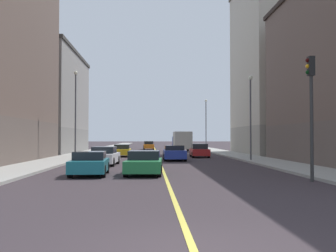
{
  "coord_description": "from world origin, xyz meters",
  "views": [
    {
      "loc": [
        -0.78,
        -7.14,
        2.03
      ],
      "look_at": [
        1.23,
        38.11,
        3.35
      ],
      "focal_mm": 42.44,
      "sensor_mm": 36.0,
      "label": 1
    }
  ],
  "objects_px": {
    "building_left_mid": "(277,66)",
    "car_white": "(104,156)",
    "car_blue": "(174,153)",
    "car_orange": "(149,146)",
    "traffic_light_left_near": "(311,100)",
    "street_lamp_left_far": "(206,120)",
    "street_lamp_right_near": "(76,106)",
    "car_teal": "(90,164)",
    "box_truck": "(182,141)",
    "street_lamp_left_near": "(251,109)",
    "building_right_midblock": "(44,102)",
    "car_red": "(199,151)",
    "car_yellow": "(122,151)",
    "car_green": "(144,163)"
  },
  "relations": [
    {
      "from": "traffic_light_left_near",
      "to": "street_lamp_left_near",
      "type": "distance_m",
      "value": 15.13
    },
    {
      "from": "street_lamp_left_far",
      "to": "car_teal",
      "type": "xyz_separation_m",
      "value": [
        -11.71,
        -38.49,
        -4.13
      ]
    },
    {
      "from": "car_red",
      "to": "car_white",
      "type": "bearing_deg",
      "value": -126.6
    },
    {
      "from": "car_yellow",
      "to": "box_truck",
      "type": "xyz_separation_m",
      "value": [
        7.55,
        14.28,
        0.89
      ]
    },
    {
      "from": "traffic_light_left_near",
      "to": "street_lamp_left_near",
      "type": "relative_size",
      "value": 0.81
    },
    {
      "from": "street_lamp_right_near",
      "to": "traffic_light_left_near",
      "type": "bearing_deg",
      "value": -52.64
    },
    {
      "from": "building_right_midblock",
      "to": "box_truck",
      "type": "relative_size",
      "value": 2.69
    },
    {
      "from": "building_left_mid",
      "to": "street_lamp_left_far",
      "type": "height_order",
      "value": "building_left_mid"
    },
    {
      "from": "car_yellow",
      "to": "car_teal",
      "type": "xyz_separation_m",
      "value": [
        -0.23,
        -21.13,
        -0.0
      ]
    },
    {
      "from": "building_right_midblock",
      "to": "street_lamp_right_near",
      "type": "xyz_separation_m",
      "value": [
        7.1,
        -16.11,
        -1.71
      ]
    },
    {
      "from": "building_right_midblock",
      "to": "building_left_mid",
      "type": "bearing_deg",
      "value": -9.87
    },
    {
      "from": "car_red",
      "to": "traffic_light_left_near",
      "type": "bearing_deg",
      "value": -83.97
    },
    {
      "from": "building_left_mid",
      "to": "street_lamp_left_near",
      "type": "height_order",
      "value": "building_left_mid"
    },
    {
      "from": "street_lamp_left_far",
      "to": "car_orange",
      "type": "bearing_deg",
      "value": 141.24
    },
    {
      "from": "street_lamp_right_near",
      "to": "street_lamp_left_far",
      "type": "height_order",
      "value": "street_lamp_right_near"
    },
    {
      "from": "car_green",
      "to": "building_left_mid",
      "type": "bearing_deg",
      "value": 58.52
    },
    {
      "from": "car_teal",
      "to": "car_white",
      "type": "bearing_deg",
      "value": 90.86
    },
    {
      "from": "traffic_light_left_near",
      "to": "car_green",
      "type": "relative_size",
      "value": 1.35
    },
    {
      "from": "street_lamp_left_near",
      "to": "box_truck",
      "type": "distance_m",
      "value": 24.3
    },
    {
      "from": "building_right_midblock",
      "to": "traffic_light_left_near",
      "type": "relative_size",
      "value": 3.34
    },
    {
      "from": "building_left_mid",
      "to": "traffic_light_left_near",
      "type": "distance_m",
      "value": 31.64
    },
    {
      "from": "traffic_light_left_near",
      "to": "car_blue",
      "type": "bearing_deg",
      "value": 107.31
    },
    {
      "from": "traffic_light_left_near",
      "to": "street_lamp_left_far",
      "type": "height_order",
      "value": "street_lamp_left_far"
    },
    {
      "from": "building_left_mid",
      "to": "car_green",
      "type": "distance_m",
      "value": 32.11
    },
    {
      "from": "building_left_mid",
      "to": "car_white",
      "type": "xyz_separation_m",
      "value": [
        -18.93,
        -18.47,
        -10.16
      ]
    },
    {
      "from": "car_blue",
      "to": "car_white",
      "type": "relative_size",
      "value": 0.93
    },
    {
      "from": "car_blue",
      "to": "car_orange",
      "type": "relative_size",
      "value": 1.06
    },
    {
      "from": "traffic_light_left_near",
      "to": "car_white",
      "type": "xyz_separation_m",
      "value": [
        -10.81,
        11.28,
        -3.11
      ]
    },
    {
      "from": "street_lamp_left_near",
      "to": "car_blue",
      "type": "height_order",
      "value": "street_lamp_left_near"
    },
    {
      "from": "car_red",
      "to": "car_green",
      "type": "bearing_deg",
      "value": -105.98
    },
    {
      "from": "car_yellow",
      "to": "car_green",
      "type": "relative_size",
      "value": 1.02
    },
    {
      "from": "car_yellow",
      "to": "car_orange",
      "type": "height_order",
      "value": "car_orange"
    },
    {
      "from": "street_lamp_left_near",
      "to": "car_teal",
      "type": "bearing_deg",
      "value": -135.25
    },
    {
      "from": "building_right_midblock",
      "to": "car_yellow",
      "type": "xyz_separation_m",
      "value": [
        10.98,
        -10.29,
        -6.03
      ]
    },
    {
      "from": "car_white",
      "to": "building_left_mid",
      "type": "bearing_deg",
      "value": 44.3
    },
    {
      "from": "building_left_mid",
      "to": "building_right_midblock",
      "type": "distance_m",
      "value": 30.29
    },
    {
      "from": "car_yellow",
      "to": "car_red",
      "type": "xyz_separation_m",
      "value": [
        8.07,
        -1.98,
        0.03
      ]
    },
    {
      "from": "street_lamp_left_near",
      "to": "street_lamp_left_far",
      "type": "xyz_separation_m",
      "value": [
        0.0,
        26.88,
        0.3
      ]
    },
    {
      "from": "street_lamp_right_near",
      "to": "car_blue",
      "type": "bearing_deg",
      "value": -10.81
    },
    {
      "from": "street_lamp_left_near",
      "to": "traffic_light_left_near",
      "type": "bearing_deg",
      "value": -93.86
    },
    {
      "from": "building_left_mid",
      "to": "street_lamp_left_near",
      "type": "bearing_deg",
      "value": -115.83
    },
    {
      "from": "car_red",
      "to": "car_green",
      "type": "xyz_separation_m",
      "value": [
        -5.39,
        -18.83,
        -0.04
      ]
    },
    {
      "from": "traffic_light_left_near",
      "to": "car_white",
      "type": "distance_m",
      "value": 15.93
    },
    {
      "from": "street_lamp_left_near",
      "to": "building_left_mid",
      "type": "bearing_deg",
      "value": 64.17
    },
    {
      "from": "street_lamp_left_near",
      "to": "street_lamp_right_near",
      "type": "xyz_separation_m",
      "value": [
        -15.36,
        3.7,
        0.48
      ]
    },
    {
      "from": "building_right_midblock",
      "to": "car_red",
      "type": "xyz_separation_m",
      "value": [
        19.05,
        -12.27,
        -6.0
      ]
    },
    {
      "from": "car_white",
      "to": "box_truck",
      "type": "distance_m",
      "value": 28.72
    },
    {
      "from": "street_lamp_left_far",
      "to": "car_white",
      "type": "bearing_deg",
      "value": -111.09
    },
    {
      "from": "car_yellow",
      "to": "car_white",
      "type": "distance_m",
      "value": 13.33
    },
    {
      "from": "building_left_mid",
      "to": "box_truck",
      "type": "height_order",
      "value": "building_left_mid"
    }
  ]
}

